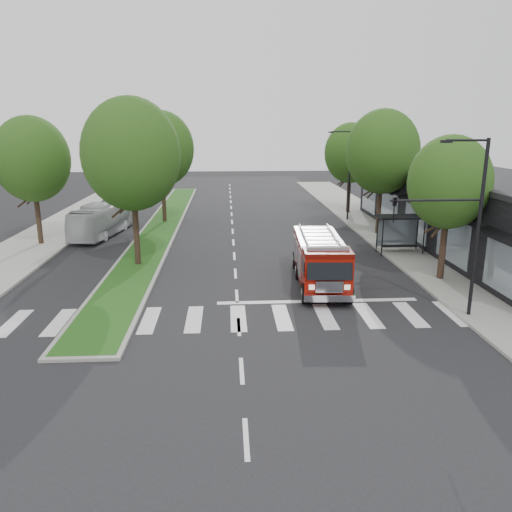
{
  "coord_description": "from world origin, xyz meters",
  "views": [
    {
      "loc": [
        -0.44,
        -24.2,
        8.56
      ],
      "look_at": [
        1.06,
        1.21,
        1.8
      ],
      "focal_mm": 35.0,
      "sensor_mm": 36.0,
      "label": 1
    }
  ],
  "objects": [
    {
      "name": "sidewalk_left",
      "position": [
        -14.5,
        10.0,
        0.07
      ],
      "size": [
        5.0,
        80.0,
        0.15
      ],
      "primitive_type": "cube",
      "color": "gray",
      "rests_on": "ground"
    },
    {
      "name": "streetlight_right_far",
      "position": [
        10.35,
        20.0,
        4.48
      ],
      "size": [
        2.11,
        0.2,
        8.0
      ],
      "color": "black",
      "rests_on": "ground"
    },
    {
      "name": "tree_right_mid",
      "position": [
        11.5,
        14.0,
        6.49
      ],
      "size": [
        5.6,
        5.6,
        9.72
      ],
      "color": "black",
      "rests_on": "ground"
    },
    {
      "name": "median",
      "position": [
        -6.0,
        18.0,
        0.08
      ],
      "size": [
        3.0,
        50.0,
        0.15
      ],
      "color": "gray",
      "rests_on": "ground"
    },
    {
      "name": "tree_median_far",
      "position": [
        -6.0,
        20.0,
        6.49
      ],
      "size": [
        5.6,
        5.6,
        9.72
      ],
      "color": "black",
      "rests_on": "ground"
    },
    {
      "name": "tree_right_far",
      "position": [
        11.5,
        24.0,
        5.84
      ],
      "size": [
        5.0,
        5.0,
        8.73
      ],
      "color": "black",
      "rests_on": "ground"
    },
    {
      "name": "tree_median_near",
      "position": [
        -6.0,
        6.0,
        6.81
      ],
      "size": [
        5.8,
        5.8,
        10.16
      ],
      "color": "black",
      "rests_on": "ground"
    },
    {
      "name": "bus_shelter",
      "position": [
        11.2,
        8.15,
        2.04
      ],
      "size": [
        3.2,
        1.6,
        2.61
      ],
      "color": "black",
      "rests_on": "ground"
    },
    {
      "name": "fire_engine",
      "position": [
        4.59,
        1.83,
        1.34
      ],
      "size": [
        2.91,
        8.18,
        2.79
      ],
      "rotation": [
        0.0,
        0.0,
        -0.06
      ],
      "color": "#560A04",
      "rests_on": "ground"
    },
    {
      "name": "streetlight_right_near",
      "position": [
        9.61,
        -3.5,
        4.67
      ],
      "size": [
        4.08,
        0.22,
        8.0
      ],
      "color": "black",
      "rests_on": "ground"
    },
    {
      "name": "tree_right_near",
      "position": [
        11.5,
        2.0,
        5.51
      ],
      "size": [
        4.4,
        4.4,
        8.05
      ],
      "color": "black",
      "rests_on": "ground"
    },
    {
      "name": "storefront_row",
      "position": [
        17.0,
        10.0,
        2.5
      ],
      "size": [
        8.0,
        30.0,
        5.0
      ],
      "primitive_type": "cube",
      "color": "black",
      "rests_on": "ground"
    },
    {
      "name": "city_bus",
      "position": [
        -10.2,
        15.52,
        1.29
      ],
      "size": [
        3.61,
        9.47,
        2.57
      ],
      "primitive_type": "imported",
      "rotation": [
        0.0,
        0.0,
        -0.16
      ],
      "color": "silver",
      "rests_on": "ground"
    },
    {
      "name": "sidewalk_right",
      "position": [
        12.5,
        10.0,
        0.07
      ],
      "size": [
        5.0,
        80.0,
        0.15
      ],
      "primitive_type": "cube",
      "color": "gray",
      "rests_on": "ground"
    },
    {
      "name": "tree_left_mid",
      "position": [
        -14.0,
        12.0,
        6.16
      ],
      "size": [
        5.2,
        5.2,
        9.16
      ],
      "color": "black",
      "rests_on": "ground"
    },
    {
      "name": "ground",
      "position": [
        0.0,
        0.0,
        0.0
      ],
      "size": [
        140.0,
        140.0,
        0.0
      ],
      "primitive_type": "plane",
      "color": "black",
      "rests_on": "ground"
    }
  ]
}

